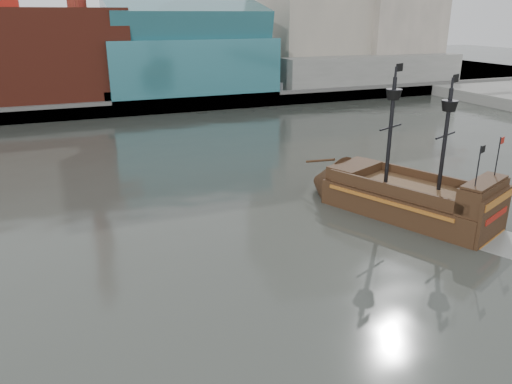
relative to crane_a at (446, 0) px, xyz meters
name	(u,v)px	position (x,y,z in m)	size (l,w,h in m)	color
ground	(329,303)	(-78.63, -82.00, -19.11)	(400.00, 400.00, 0.00)	#282B26
promenade_far	(120,87)	(-78.63, 10.00, -18.11)	(220.00, 60.00, 2.00)	slate
seawall	(143,107)	(-78.63, -19.50, -17.81)	(220.00, 1.00, 2.60)	#4C4C49
crane_a	(446,0)	(0.00, 0.00, 0.00)	(22.50, 4.00, 32.25)	slate
crane_b	(447,16)	(9.60, 10.00, -3.54)	(19.10, 4.00, 26.25)	slate
pirate_ship	(411,202)	(-65.52, -72.65, -17.91)	(11.90, 18.44, 13.32)	black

